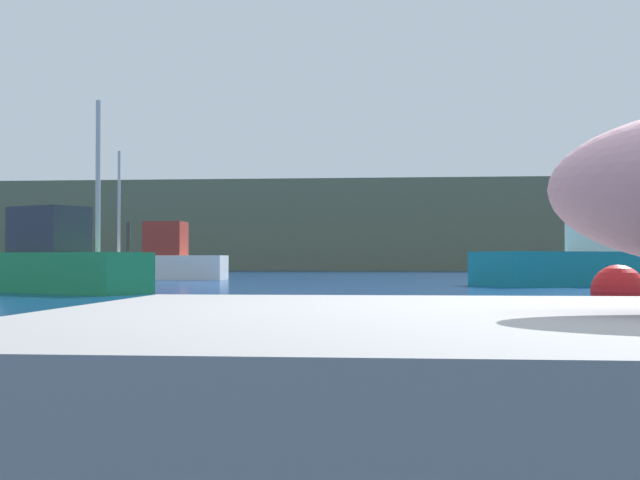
# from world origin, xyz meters

# --- Properties ---
(hillside_backdrop) EXTENTS (140.00, 10.03, 6.70)m
(hillside_backdrop) POSITION_xyz_m (0.00, 66.26, 3.35)
(hillside_backdrop) COLOR #5B664C
(hillside_backdrop) RESTS_ON ground
(fishing_boat_green) EXTENTS (5.82, 4.12, 4.69)m
(fishing_boat_green) POSITION_xyz_m (-9.62, 18.82, 0.75)
(fishing_boat_green) COLOR #1E8C4C
(fishing_boat_green) RESTS_ON ground
(fishing_boat_white) EXTENTS (5.64, 1.68, 5.32)m
(fishing_boat_white) POSITION_xyz_m (-10.74, 32.91, 0.82)
(fishing_boat_white) COLOR white
(fishing_boat_white) RESTS_ON ground
(fishing_boat_teal) EXTENTS (7.97, 5.79, 3.70)m
(fishing_boat_teal) POSITION_xyz_m (5.46, 26.91, 0.77)
(fishing_boat_teal) COLOR teal
(fishing_boat_teal) RESTS_ON ground
(mooring_buoy) EXTENTS (0.76, 0.76, 0.76)m
(mooring_buoy) POSITION_xyz_m (2.31, 9.99, 0.38)
(mooring_buoy) COLOR red
(mooring_buoy) RESTS_ON ground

